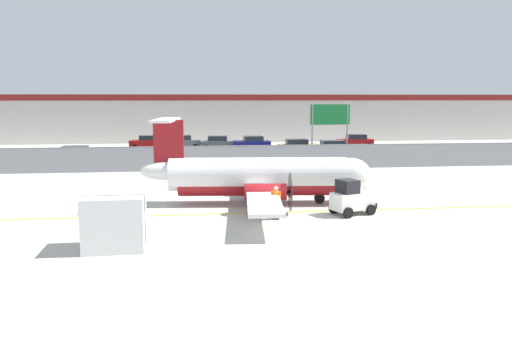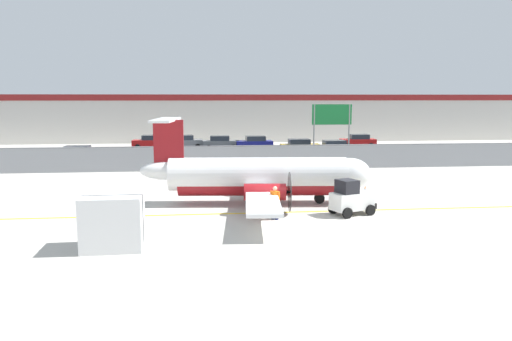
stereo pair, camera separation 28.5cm
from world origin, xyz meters
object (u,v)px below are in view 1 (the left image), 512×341
object	(u,v)px
baggage_tug	(352,198)
parked_car_0	(74,155)
commuter_airplane	(262,176)
parked_car_6	(331,148)
highway_sign	(330,120)
traffic_cone_near_left	(258,192)
parked_car_4	(252,143)
parked_car_5	(298,146)
parked_car_7	(355,141)
cargo_container	(115,222)
parked_car_2	(182,142)
parked_car_1	(148,142)
traffic_cone_near_right	(365,191)
parked_car_3	(218,143)
ground_crew_worker	(276,201)

from	to	relation	value
baggage_tug	parked_car_0	bearing A→B (deg)	109.70
commuter_airplane	parked_car_0	xyz separation A→B (m)	(-14.94, 18.95, -0.71)
parked_car_6	highway_sign	world-z (taller)	highway_sign
commuter_airplane	parked_car_0	size ratio (longest dim) A/B	3.80
traffic_cone_near_left	parked_car_4	size ratio (longest dim) A/B	0.15
parked_car_0	parked_car_5	world-z (taller)	same
traffic_cone_near_left	parked_car_5	distance (m)	23.35
parked_car_7	parked_car_4	bearing A→B (deg)	7.91
traffic_cone_near_left	parked_car_5	size ratio (longest dim) A/B	0.15
parked_car_4	parked_car_6	world-z (taller)	same
cargo_container	parked_car_2	distance (m)	39.12
traffic_cone_near_left	parked_car_2	world-z (taller)	parked_car_2
parked_car_4	highway_sign	size ratio (longest dim) A/B	0.78
parked_car_1	parked_car_7	bearing A→B (deg)	179.10
traffic_cone_near_right	parked_car_5	bearing A→B (deg)	89.19
cargo_container	highway_sign	distance (m)	28.05
commuter_airplane	traffic_cone_near_left	world-z (taller)	commuter_airplane
parked_car_7	parked_car_3	bearing A→B (deg)	4.25
parked_car_5	parked_car_6	size ratio (longest dim) A/B	0.99
cargo_container	parked_car_2	xyz separation A→B (m)	(1.57, 39.09, -0.21)
parked_car_3	baggage_tug	bearing A→B (deg)	-77.94
ground_crew_worker	parked_car_5	distance (m)	28.98
cargo_container	parked_car_4	distance (m)	38.17
parked_car_3	parked_car_5	bearing A→B (deg)	-30.61
commuter_airplane	parked_car_4	distance (m)	29.19
ground_crew_worker	parked_car_7	size ratio (longest dim) A/B	0.40
parked_car_1	baggage_tug	bearing A→B (deg)	113.58
baggage_tug	traffic_cone_near_left	distance (m)	6.86
parked_car_5	parked_car_7	xyz separation A→B (m)	(8.31, 6.00, 0.00)
baggage_tug	parked_car_2	world-z (taller)	baggage_tug
parked_car_1	cargo_container	bearing A→B (deg)	95.45
traffic_cone_near_right	parked_car_5	xyz separation A→B (m)	(0.32, 22.66, 0.58)
parked_car_4	parked_car_7	world-z (taller)	same
parked_car_5	baggage_tug	bearing A→B (deg)	-96.35
ground_crew_worker	parked_car_1	bearing A→B (deg)	-128.32
traffic_cone_near_right	highway_sign	distance (m)	14.42
parked_car_1	parked_car_3	distance (m)	8.39
parked_car_1	parked_car_7	size ratio (longest dim) A/B	1.00
parked_car_6	traffic_cone_near_right	bearing A→B (deg)	78.70
baggage_tug	parked_car_3	size ratio (longest dim) A/B	0.60
commuter_airplane	parked_car_1	xyz separation A→B (m)	(-9.42, 31.61, -0.71)
traffic_cone_near_left	parked_car_2	distance (m)	29.66
baggage_tug	parked_car_5	world-z (taller)	baggage_tug
ground_crew_worker	parked_car_6	bearing A→B (deg)	-164.35
commuter_airplane	parked_car_1	distance (m)	32.99
commuter_airplane	parked_car_4	size ratio (longest dim) A/B	3.77
baggage_tug	traffic_cone_near_right	world-z (taller)	baggage_tug
parked_car_4	parked_car_6	xyz separation A→B (m)	(7.49, -6.83, 0.00)
traffic_cone_near_left	parked_car_6	size ratio (longest dim) A/B	0.15
parked_car_0	parked_car_4	world-z (taller)	same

